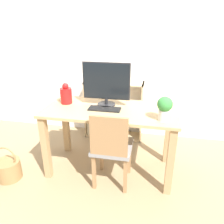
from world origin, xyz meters
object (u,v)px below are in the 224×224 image
object	(u,v)px
vase	(66,95)
basket	(9,169)
chair	(111,147)
monitor	(106,83)
keyboard	(105,109)
bookshelf	(104,111)
potted_plant	(165,107)

from	to	relation	value
vase	basket	distance (m)	1.04
chair	basket	bearing A→B (deg)	-169.27
monitor	vase	xyz separation A→B (m)	(-0.46, -0.03, -0.15)
keyboard	bookshelf	bearing A→B (deg)	103.85
potted_plant	bookshelf	world-z (taller)	potted_plant
monitor	chair	size ratio (longest dim) A/B	0.61
vase	potted_plant	size ratio (longest dim) A/B	1.01
keyboard	basket	size ratio (longest dim) A/B	0.86
potted_plant	monitor	bearing A→B (deg)	154.28
keyboard	vase	xyz separation A→B (m)	(-0.47, 0.11, 0.09)
chair	potted_plant	bearing A→B (deg)	13.03
keyboard	basket	world-z (taller)	keyboard
monitor	basket	world-z (taller)	monitor
monitor	basket	xyz separation A→B (m)	(-1.01, -0.50, -0.90)
vase	chair	xyz separation A→B (m)	(0.59, -0.34, -0.40)
keyboard	potted_plant	bearing A→B (deg)	-14.37
keyboard	potted_plant	size ratio (longest dim) A/B	1.45
bookshelf	basket	distance (m)	1.48
monitor	keyboard	world-z (taller)	monitor
basket	bookshelf	bearing A→B (deg)	56.23
vase	bookshelf	xyz separation A→B (m)	(0.26, 0.74, -0.48)
monitor	keyboard	distance (m)	0.28
basket	chair	bearing A→B (deg)	6.54
keyboard	vase	world-z (taller)	vase
potted_plant	chair	xyz separation A→B (m)	(-0.49, -0.08, -0.43)
keyboard	basket	distance (m)	1.26
monitor	keyboard	bearing A→B (deg)	-85.56
chair	basket	size ratio (longest dim) A/B	2.13
monitor	basket	distance (m)	1.44
chair	bookshelf	distance (m)	1.13
potted_plant	bookshelf	distance (m)	1.39
monitor	vase	bearing A→B (deg)	-176.00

